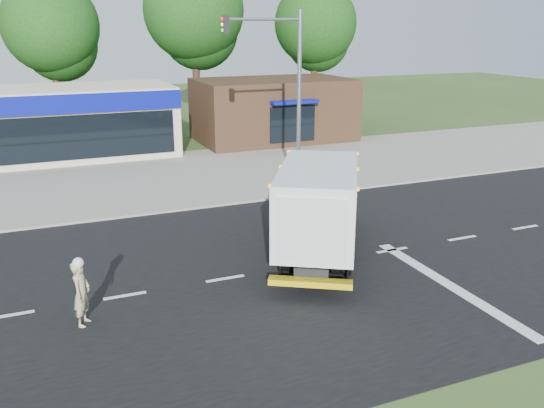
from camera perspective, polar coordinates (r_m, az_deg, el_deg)
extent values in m
plane|color=#385123|center=(18.74, 4.13, -5.94)|extent=(120.00, 120.00, 0.00)
cube|color=black|center=(18.74, 4.13, -5.93)|extent=(60.00, 14.00, 0.02)
cube|color=gray|center=(25.86, -4.03, 0.83)|extent=(60.00, 2.40, 0.12)
cube|color=gray|center=(31.24, -7.46, 3.53)|extent=(60.00, 9.00, 0.02)
cube|color=silver|center=(17.05, -24.51, -9.99)|extent=(1.20, 0.15, 0.01)
cube|color=silver|center=(17.11, -14.37, -8.78)|extent=(1.20, 0.15, 0.01)
cube|color=silver|center=(17.68, -4.67, -7.37)|extent=(1.20, 0.15, 0.01)
cube|color=silver|center=(18.73, 4.13, -5.89)|extent=(1.20, 0.15, 0.01)
cube|color=silver|center=(20.17, 11.79, -4.49)|extent=(1.20, 0.15, 0.01)
cube|color=silver|center=(21.93, 18.31, -3.22)|extent=(1.20, 0.15, 0.01)
cube|color=silver|center=(23.94, 23.78, -2.13)|extent=(1.20, 0.15, 0.01)
cube|color=silver|center=(18.00, 17.17, -7.67)|extent=(0.40, 7.00, 0.01)
cube|color=black|center=(18.55, 4.47, -3.92)|extent=(3.34, 4.70, 0.34)
cube|color=silver|center=(21.57, 5.14, 1.46)|extent=(2.81, 2.76, 2.05)
cube|color=black|center=(22.42, 5.29, 2.59)|extent=(1.67, 1.08, 0.88)
cube|color=white|center=(18.10, 4.57, 0.12)|extent=(4.52, 5.40, 2.30)
cube|color=silver|center=(15.78, 3.97, -2.67)|extent=(1.71, 1.05, 1.86)
cube|color=yellow|center=(16.18, 3.81, -7.77)|extent=(2.19, 1.50, 0.18)
cube|color=orange|center=(17.80, 4.65, 3.58)|extent=(4.45, 5.25, 0.08)
cylinder|color=black|center=(21.99, 2.66, -1.03)|extent=(0.73, 0.96, 0.94)
cylinder|color=black|center=(21.90, 7.50, -1.24)|extent=(0.73, 0.96, 0.94)
cylinder|color=black|center=(18.07, 1.20, -5.19)|extent=(0.73, 0.96, 0.94)
cylinder|color=black|center=(17.96, 7.43, -5.48)|extent=(0.73, 0.96, 0.94)
imported|color=tan|center=(15.54, -18.36, -8.42)|extent=(0.66, 0.75, 1.74)
sphere|color=white|center=(15.21, -18.66, -5.56)|extent=(0.28, 0.28, 0.28)
cube|color=beige|center=(35.75, -24.42, 7.13)|extent=(18.00, 6.00, 4.00)
cube|color=#081091|center=(32.54, -24.80, 8.73)|extent=(18.00, 0.30, 1.00)
cube|color=black|center=(32.81, -24.41, 5.63)|extent=(17.00, 0.12, 2.40)
cube|color=#382316|center=(38.70, 0.15, 9.34)|extent=(10.00, 6.00, 4.00)
cube|color=#081091|center=(35.76, 2.11, 10.12)|extent=(3.00, 1.20, 0.20)
cube|color=black|center=(36.01, 2.05, 7.92)|extent=(3.00, 0.12, 2.20)
cylinder|color=gray|center=(25.59, 2.69, 9.71)|extent=(0.18, 0.18, 8.00)
cylinder|color=gray|center=(24.68, -0.94, 17.83)|extent=(3.40, 0.12, 0.12)
cube|color=black|center=(24.13, -4.63, 17.31)|extent=(0.25, 0.25, 0.70)
cylinder|color=#332114|center=(43.54, -20.52, 11.06)|extent=(0.56, 0.56, 6.86)
sphere|color=#174413|center=(43.36, -21.08, 16.19)|extent=(6.47, 6.47, 6.47)
sphere|color=#174413|center=(43.91, -20.26, 14.61)|extent=(5.10, 5.10, 5.10)
cylinder|color=#332114|center=(45.05, -7.52, 12.78)|extent=(0.56, 0.56, 7.84)
sphere|color=#174413|center=(44.93, -7.76, 18.49)|extent=(7.39, 7.39, 7.39)
sphere|color=#174413|center=(45.53, -7.22, 16.66)|extent=(5.82, 5.82, 5.82)
cylinder|color=#332114|center=(48.68, 4.20, 12.72)|extent=(0.56, 0.56, 7.00)
sphere|color=#174413|center=(48.52, 4.31, 17.43)|extent=(6.60, 6.60, 6.60)
sphere|color=#174413|center=(49.21, 4.54, 15.91)|extent=(5.20, 5.20, 5.20)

